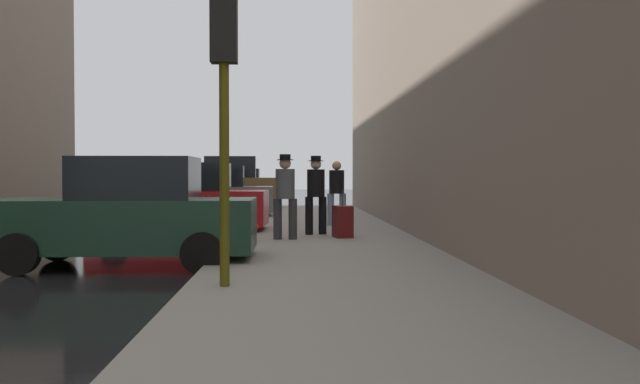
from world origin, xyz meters
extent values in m
cube|color=gray|center=(6.00, 0.00, 0.07)|extent=(4.00, 40.00, 0.15)
cube|color=#193828|center=(2.60, 0.57, 0.69)|extent=(4.20, 1.84, 0.84)
cube|color=black|center=(2.80, 0.57, 1.44)|extent=(1.89, 1.56, 0.70)
cylinder|color=black|center=(1.23, 1.49, 0.32)|extent=(0.64, 0.22, 0.64)
cylinder|color=black|center=(1.24, -0.35, 0.32)|extent=(0.64, 0.22, 0.64)
cylinder|color=black|center=(3.96, 1.49, 0.32)|extent=(0.64, 0.22, 0.64)
cylinder|color=black|center=(3.97, -0.35, 0.32)|extent=(0.64, 0.22, 0.64)
cube|color=#B2191E|center=(2.60, 6.46, 0.69)|extent=(4.26, 1.99, 0.84)
cube|color=black|center=(2.80, 6.45, 1.44)|extent=(1.94, 1.63, 0.70)
cylinder|color=black|center=(1.27, 7.43, 0.32)|extent=(0.65, 0.24, 0.64)
cylinder|color=black|center=(1.20, 5.59, 0.32)|extent=(0.65, 0.24, 0.64)
cylinder|color=black|center=(4.00, 7.33, 0.32)|extent=(0.65, 0.24, 0.64)
cylinder|color=black|center=(3.93, 5.49, 0.32)|extent=(0.65, 0.24, 0.64)
cube|color=slate|center=(2.60, 12.46, 0.69)|extent=(4.26, 1.99, 0.84)
cube|color=black|center=(2.80, 12.46, 1.44)|extent=(1.95, 1.63, 0.70)
cylinder|color=black|center=(1.20, 13.33, 0.32)|extent=(0.65, 0.24, 0.64)
cylinder|color=black|center=(1.27, 11.49, 0.32)|extent=(0.65, 0.24, 0.64)
cylinder|color=black|center=(3.93, 13.43, 0.32)|extent=(0.65, 0.24, 0.64)
cylinder|color=black|center=(4.00, 11.59, 0.32)|extent=(0.65, 0.24, 0.64)
cube|color=brown|center=(2.60, 18.62, 0.82)|extent=(4.67, 2.01, 1.10)
cube|color=black|center=(2.80, 18.63, 1.80)|extent=(2.13, 1.64, 0.90)
cylinder|color=black|center=(1.07, 19.48, 0.32)|extent=(0.65, 0.24, 0.64)
cylinder|color=black|center=(1.14, 17.64, 0.32)|extent=(0.65, 0.24, 0.64)
cylinder|color=black|center=(4.06, 19.59, 0.32)|extent=(0.65, 0.24, 0.64)
cylinder|color=black|center=(4.13, 17.75, 0.32)|extent=(0.65, 0.24, 0.64)
cube|color=#B7BABF|center=(2.60, 24.12, 0.69)|extent=(4.21, 1.87, 0.84)
cube|color=black|center=(2.80, 24.13, 1.44)|extent=(1.90, 1.58, 0.70)
cylinder|color=black|center=(1.23, 25.03, 0.32)|extent=(0.64, 0.23, 0.64)
cylinder|color=black|center=(1.24, 23.19, 0.32)|extent=(0.64, 0.23, 0.64)
cylinder|color=black|center=(3.96, 25.06, 0.32)|extent=(0.64, 0.23, 0.64)
cylinder|color=black|center=(3.97, 23.22, 0.32)|extent=(0.64, 0.23, 0.64)
cylinder|color=red|center=(4.45, 3.14, 0.43)|extent=(0.22, 0.22, 0.55)
sphere|color=red|center=(4.45, 3.14, 0.76)|extent=(0.20, 0.20, 0.20)
cylinder|color=red|center=(4.29, 3.14, 0.45)|extent=(0.10, 0.09, 0.09)
cylinder|color=red|center=(4.61, 3.14, 0.45)|extent=(0.10, 0.09, 0.09)
cylinder|color=#514C0F|center=(4.50, -2.44, 1.95)|extent=(0.12, 0.12, 3.60)
cube|color=black|center=(4.50, -2.44, 3.30)|extent=(0.32, 0.24, 0.90)
sphere|color=red|center=(4.50, -2.31, 3.58)|extent=(0.14, 0.14, 0.14)
sphere|color=yellow|center=(4.50, -2.31, 3.30)|extent=(0.14, 0.14, 0.14)
sphere|color=green|center=(4.50, -2.31, 3.02)|extent=(0.14, 0.14, 0.14)
cylinder|color=black|center=(6.02, 5.03, 0.57)|extent=(0.22, 0.22, 0.85)
cylinder|color=black|center=(5.71, 4.94, 0.57)|extent=(0.22, 0.22, 0.85)
cylinder|color=black|center=(5.87, 4.99, 1.31)|extent=(0.49, 0.49, 0.62)
sphere|color=beige|center=(5.87, 4.99, 1.74)|extent=(0.24, 0.24, 0.24)
cylinder|color=black|center=(5.87, 4.99, 1.81)|extent=(0.34, 0.34, 0.02)
cylinder|color=black|center=(5.87, 4.99, 1.87)|extent=(0.23, 0.23, 0.11)
cylinder|color=#728CB2|center=(6.68, 7.74, 0.57)|extent=(0.18, 0.18, 0.85)
cylinder|color=#728CB2|center=(6.36, 7.73, 0.57)|extent=(0.18, 0.18, 0.85)
cylinder|color=black|center=(6.52, 7.73, 1.31)|extent=(0.41, 0.41, 0.62)
sphere|color=tan|center=(6.52, 7.73, 1.74)|extent=(0.24, 0.24, 0.24)
cylinder|color=#333338|center=(5.34, 3.75, 0.57)|extent=(0.20, 0.20, 0.85)
cylinder|color=#333338|center=(5.02, 3.79, 0.57)|extent=(0.20, 0.20, 0.85)
cylinder|color=#4C5156|center=(5.18, 3.77, 1.31)|extent=(0.44, 0.44, 0.62)
sphere|color=tan|center=(5.18, 3.77, 1.74)|extent=(0.24, 0.24, 0.24)
cylinder|color=black|center=(5.18, 3.77, 1.81)|extent=(0.34, 0.34, 0.02)
cylinder|color=black|center=(5.18, 3.77, 1.87)|extent=(0.23, 0.23, 0.11)
cube|color=#591414|center=(6.42, 4.20, 0.49)|extent=(0.44, 0.61, 0.68)
cylinder|color=#333333|center=(6.42, 4.20, 1.01)|extent=(0.02, 0.02, 0.36)
camera|label=1|loc=(5.31, -11.10, 1.51)|focal=40.00mm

